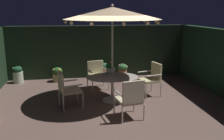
{
  "coord_description": "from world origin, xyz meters",
  "views": [
    {
      "loc": [
        -1.01,
        -6.56,
        2.6
      ],
      "look_at": [
        0.12,
        0.36,
        0.93
      ],
      "focal_mm": 39.45,
      "sensor_mm": 36.0,
      "label": 1
    }
  ],
  "objects": [
    {
      "name": "centerpiece_planter",
      "position": [
        0.1,
        0.48,
        0.99
      ],
      "size": [
        0.29,
        0.29,
        0.41
      ],
      "color": "beige",
      "rests_on": "patio_dining_table"
    },
    {
      "name": "potted_plant_back_right",
      "position": [
        -3.04,
        2.73,
        0.32
      ],
      "size": [
        0.37,
        0.36,
        0.63
      ],
      "color": "beige",
      "rests_on": "ground_plane"
    },
    {
      "name": "ground_plane",
      "position": [
        0.0,
        0.0,
        -0.01
      ],
      "size": [
        7.6,
        6.7,
        0.02
      ],
      "primitive_type": "cube",
      "color": "brown"
    },
    {
      "name": "potted_plant_back_center",
      "position": [
        0.89,
        2.59,
        0.34
      ],
      "size": [
        0.4,
        0.4,
        0.62
      ],
      "color": "#B06647",
      "rests_on": "ground_plane"
    },
    {
      "name": "hedge_backdrop_rear",
      "position": [
        0.0,
        3.2,
        1.03
      ],
      "size": [
        7.6,
        0.3,
        2.06
      ],
      "primitive_type": "cube",
      "color": "#1E2E1D",
      "rests_on": "ground_plane"
    },
    {
      "name": "patio_chair_northeast",
      "position": [
        -0.2,
        1.61,
        0.55
      ],
      "size": [
        0.74,
        0.71,
        0.94
      ],
      "color": "silver",
      "rests_on": "ground_plane"
    },
    {
      "name": "patio_dining_table",
      "position": [
        0.12,
        0.3,
        0.59
      ],
      "size": [
        1.54,
        1.17,
        0.75
      ],
      "color": "silver",
      "rests_on": "ground_plane"
    },
    {
      "name": "potted_plant_left_far",
      "position": [
        -1.6,
        2.69,
        0.29
      ],
      "size": [
        0.4,
        0.4,
        0.55
      ],
      "color": "tan",
      "rests_on": "ground_plane"
    },
    {
      "name": "patio_chair_north",
      "position": [
        1.44,
        0.62,
        0.6
      ],
      "size": [
        0.68,
        0.7,
        1.03
      ],
      "color": "beige",
      "rests_on": "ground_plane"
    },
    {
      "name": "patio_chair_east",
      "position": [
        -1.2,
        -0.04,
        0.58
      ],
      "size": [
        0.69,
        0.68,
        1.0
      ],
      "color": "beige",
      "rests_on": "ground_plane"
    },
    {
      "name": "patio_chair_southeast",
      "position": [
        0.34,
        -1.05,
        0.57
      ],
      "size": [
        0.7,
        0.71,
        1.02
      ],
      "color": "beige",
      "rests_on": "ground_plane"
    },
    {
      "name": "patio_umbrella",
      "position": [
        0.12,
        0.3,
        2.55
      ],
      "size": [
        2.73,
        2.73,
        2.8
      ],
      "color": "silver",
      "rests_on": "ground_plane"
    },
    {
      "name": "potted_plant_back_left",
      "position": [
        0.13,
        2.83,
        0.34
      ],
      "size": [
        0.37,
        0.37,
        0.64
      ],
      "color": "#88684A",
      "rests_on": "ground_plane"
    }
  ]
}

